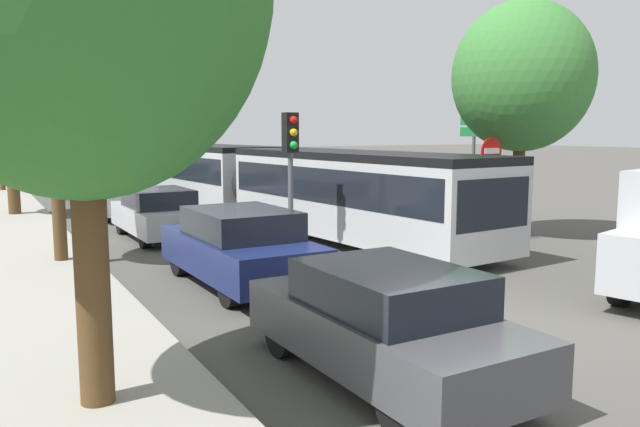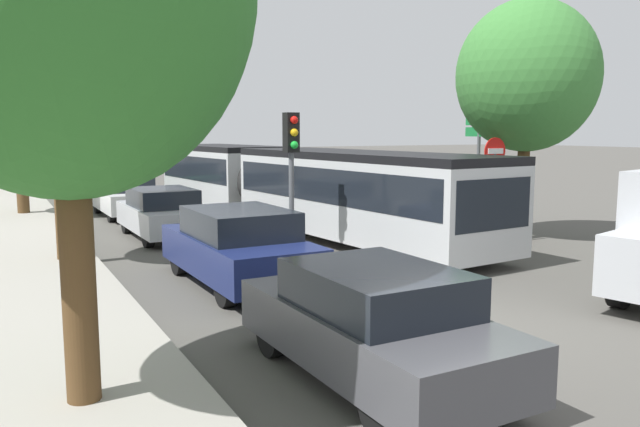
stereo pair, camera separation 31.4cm
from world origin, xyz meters
name	(u,v)px [view 2 (the right image)]	position (x,y,z in m)	size (l,w,h in m)	color
ground_plane	(459,330)	(0.00, 0.00, 0.00)	(200.00, 200.00, 0.00)	#4F4C47
kerb_strip_left	(5,205)	(-5.66, 20.49, 0.07)	(3.20, 50.97, 0.14)	#9E998E
articulated_bus	(291,182)	(2.22, 10.53, 1.41)	(3.89, 16.61, 2.44)	silver
city_bus_rear	(54,154)	(-1.96, 40.98, 1.38)	(2.50, 11.06, 2.38)	silver
queued_car_graphite	(373,323)	(-2.18, -0.98, 0.71)	(1.78, 4.07, 1.40)	#47474C
queued_car_navy	(238,246)	(-1.93, 4.23, 0.76)	(1.90, 4.34, 1.50)	navy
queued_car_silver	(162,213)	(-1.91, 10.28, 0.71)	(1.77, 4.05, 1.40)	#B7BABF
queued_car_white	(125,196)	(-1.94, 15.41, 0.72)	(1.79, 4.09, 1.41)	white
queued_car_green	(101,183)	(-1.93, 20.83, 0.78)	(1.96, 4.48, 1.55)	#236638
queued_car_black	(84,176)	(-1.88, 26.63, 0.69)	(1.72, 3.94, 1.36)	black
traffic_light	(292,152)	(0.00, 5.84, 2.50)	(0.34, 0.37, 3.40)	#56595E
no_entry_sign	(494,174)	(5.47, 5.11, 1.88)	(0.70, 0.08, 2.82)	#56595E
direction_sign_post	(479,145)	(6.91, 7.30, 2.55)	(0.26, 1.39, 3.60)	#56595E
tree_left_mid	(54,46)	(-4.71, 7.73, 4.80)	(3.32, 3.32, 6.85)	#51381E
tree_left_far	(17,97)	(-5.12, 17.03, 4.15)	(3.58, 3.58, 6.20)	#51381E
tree_left_distant	(7,101)	(-5.15, 26.94, 4.41)	(3.66, 3.66, 6.42)	#51381E
tree_right_near	(527,76)	(6.86, 5.46, 4.44)	(3.79, 3.79, 6.50)	#51381E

